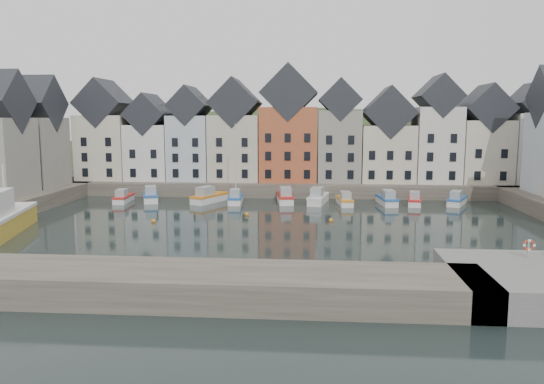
# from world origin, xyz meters

# --- Properties ---
(ground) EXTENTS (260.00, 260.00, 0.00)m
(ground) POSITION_xyz_m (0.00, 0.00, 0.00)
(ground) COLOR black
(ground) RESTS_ON ground
(far_quay) EXTENTS (90.00, 16.00, 2.00)m
(far_quay) POSITION_xyz_m (0.00, 30.00, 1.00)
(far_quay) COLOR #474036
(far_quay) RESTS_ON ground
(near_wall) EXTENTS (50.00, 6.00, 2.00)m
(near_wall) POSITION_xyz_m (-10.00, -22.00, 1.00)
(near_wall) COLOR #474036
(near_wall) RESTS_ON ground
(hillside) EXTENTS (153.60, 70.40, 64.00)m
(hillside) POSITION_xyz_m (0.02, 56.00, -17.96)
(hillside) COLOR #23351A
(hillside) RESTS_ON ground
(far_terrace) EXTENTS (72.37, 8.16, 17.78)m
(far_terrace) POSITION_xyz_m (3.21, 28.00, 8.88)
(far_terrace) COLOR beige
(far_terrace) RESTS_ON far_quay
(left_terrace) EXTENTS (7.65, 17.00, 15.69)m
(left_terrace) POSITION_xyz_m (-36.00, 13.50, 8.88)
(left_terrace) COLOR gray
(left_terrace) RESTS_ON left_quay
(mooring_buoys) EXTENTS (20.50, 5.50, 0.50)m
(mooring_buoys) POSITION_xyz_m (-4.00, 5.33, 0.15)
(mooring_buoys) COLOR orange
(mooring_buoys) RESTS_ON ground
(boat_a) EXTENTS (2.06, 5.57, 2.10)m
(boat_a) POSITION_xyz_m (-22.56, 16.83, 0.62)
(boat_a) COLOR silver
(boat_a) RESTS_ON ground
(boat_b) EXTENTS (3.89, 6.71, 2.46)m
(boat_b) POSITION_xyz_m (-19.04, 18.07, 0.73)
(boat_b) COLOR silver
(boat_b) RESTS_ON ground
(boat_c) EXTENTS (4.63, 6.88, 2.54)m
(boat_c) POSITION_xyz_m (-10.58, 17.46, 0.76)
(boat_c) COLOR silver
(boat_c) RESTS_ON ground
(boat_d) EXTENTS (2.21, 5.92, 11.09)m
(boat_d) POSITION_xyz_m (-6.79, 17.33, 0.72)
(boat_d) COLOR silver
(boat_d) RESTS_ON ground
(boat_e) EXTENTS (2.83, 6.68, 2.49)m
(boat_e) POSITION_xyz_m (0.03, 18.32, 0.74)
(boat_e) COLOR silver
(boat_e) RESTS_ON ground
(boat_f) EXTENTS (3.18, 6.86, 2.53)m
(boat_f) POSITION_xyz_m (4.59, 17.86, 0.75)
(boat_f) COLOR silver
(boat_f) RESTS_ON ground
(boat_g) EXTENTS (2.25, 5.61, 2.10)m
(boat_g) POSITION_xyz_m (8.19, 16.91, 0.63)
(boat_g) COLOR silver
(boat_g) RESTS_ON ground
(boat_h) EXTENTS (2.51, 6.19, 2.31)m
(boat_h) POSITION_xyz_m (13.92, 17.57, 0.69)
(boat_h) COLOR silver
(boat_h) RESTS_ON ground
(boat_i) EXTENTS (2.63, 5.75, 2.13)m
(boat_i) POSITION_xyz_m (17.60, 17.65, 0.63)
(boat_i) COLOR silver
(boat_i) RESTS_ON ground
(boat_j) EXTENTS (3.99, 5.94, 2.20)m
(boat_j) POSITION_xyz_m (23.35, 18.19, 0.65)
(boat_j) COLOR silver
(boat_j) RESTS_ON ground
(life_ring_post) EXTENTS (0.80, 0.17, 1.30)m
(life_ring_post) POSITION_xyz_m (19.01, -17.16, 2.86)
(life_ring_post) COLOR gray
(life_ring_post) RESTS_ON near_quay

